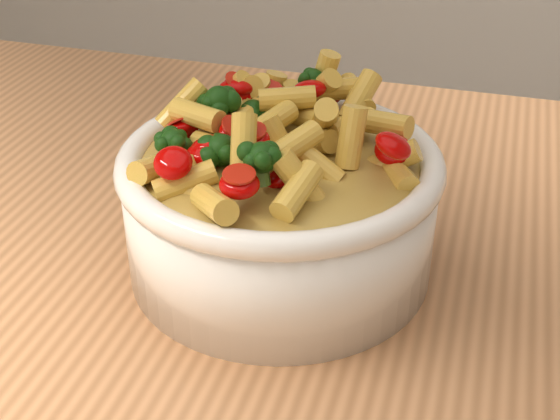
# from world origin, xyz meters

# --- Properties ---
(table) EXTENTS (1.20, 0.80, 0.90)m
(table) POSITION_xyz_m (0.00, 0.00, 0.80)
(table) COLOR tan
(table) RESTS_ON ground
(serving_bowl) EXTENTS (0.23, 0.23, 0.10)m
(serving_bowl) POSITION_xyz_m (0.04, 0.02, 0.95)
(serving_bowl) COLOR white
(serving_bowl) RESTS_ON table
(pasta_salad) EXTENTS (0.18, 0.18, 0.04)m
(pasta_salad) POSITION_xyz_m (0.04, 0.02, 1.01)
(pasta_salad) COLOR #FFBD50
(pasta_salad) RESTS_ON serving_bowl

